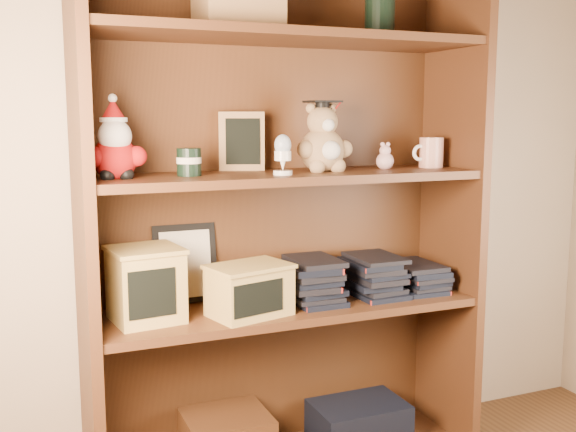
# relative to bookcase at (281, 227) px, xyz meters

# --- Properties ---
(bookcase) EXTENTS (1.20, 0.35, 1.60)m
(bookcase) POSITION_rel_bookcase_xyz_m (0.00, 0.00, 0.00)
(bookcase) COLOR #512D17
(bookcase) RESTS_ON ground
(shelf_lower) EXTENTS (1.14, 0.33, 0.02)m
(shelf_lower) POSITION_rel_bookcase_xyz_m (0.00, -0.05, -0.24)
(shelf_lower) COLOR #512D17
(shelf_lower) RESTS_ON ground
(shelf_upper) EXTENTS (1.14, 0.33, 0.02)m
(shelf_upper) POSITION_rel_bookcase_xyz_m (0.00, -0.05, 0.16)
(shelf_upper) COLOR #512D17
(shelf_upper) RESTS_ON ground
(santa_plush) EXTENTS (0.16, 0.12, 0.23)m
(santa_plush) POSITION_rel_bookcase_xyz_m (-0.50, -0.06, 0.25)
(santa_plush) COLOR #A50F0F
(santa_plush) RESTS_ON shelf_upper
(teachers_tin) EXTENTS (0.07, 0.07, 0.08)m
(teachers_tin) POSITION_rel_bookcase_xyz_m (-0.29, -0.05, 0.21)
(teachers_tin) COLOR black
(teachers_tin) RESTS_ON shelf_upper
(chalkboard_plaque) EXTENTS (0.14, 0.10, 0.18)m
(chalkboard_plaque) POSITION_rel_bookcase_xyz_m (-0.10, 0.06, 0.26)
(chalkboard_plaque) COLOR #9E7547
(chalkboard_plaque) RESTS_ON shelf_upper
(egg_cup) EXTENTS (0.05, 0.05, 0.11)m
(egg_cup) POSITION_rel_bookcase_xyz_m (-0.04, -0.13, 0.23)
(egg_cup) COLOR white
(egg_cup) RESTS_ON shelf_upper
(grad_teddy_bear) EXTENTS (0.18, 0.15, 0.22)m
(grad_teddy_bear) POSITION_rel_bookcase_xyz_m (0.11, -0.06, 0.25)
(grad_teddy_bear) COLOR #A48156
(grad_teddy_bear) RESTS_ON shelf_upper
(pink_figurine) EXTENTS (0.06, 0.06, 0.09)m
(pink_figurine) POSITION_rel_bookcase_xyz_m (0.33, -0.05, 0.20)
(pink_figurine) COLOR #D0A0A1
(pink_figurine) RESTS_ON shelf_upper
(teacher_mug) EXTENTS (0.11, 0.08, 0.10)m
(teacher_mug) POSITION_rel_bookcase_xyz_m (0.50, -0.05, 0.22)
(teacher_mug) COLOR silver
(teacher_mug) RESTS_ON shelf_upper
(certificate_frame) EXTENTS (0.19, 0.05, 0.24)m
(certificate_frame) POSITION_rel_bookcase_xyz_m (-0.28, 0.09, -0.11)
(certificate_frame) COLOR black
(certificate_frame) RESTS_ON shelf_lower
(treats_box) EXTENTS (0.21, 0.21, 0.21)m
(treats_box) POSITION_rel_bookcase_xyz_m (-0.42, -0.05, -0.12)
(treats_box) COLOR tan
(treats_box) RESTS_ON shelf_lower
(pencils_box) EXTENTS (0.26, 0.21, 0.15)m
(pencils_box) POSITION_rel_bookcase_xyz_m (-0.14, -0.12, -0.15)
(pencils_box) COLOR tan
(pencils_box) RESTS_ON shelf_lower
(book_stack_left) EXTENTS (0.14, 0.20, 0.13)m
(book_stack_left) POSITION_rel_bookcase_xyz_m (0.08, -0.05, -0.16)
(book_stack_left) COLOR black
(book_stack_left) RESTS_ON shelf_lower
(book_stack_mid) EXTENTS (0.14, 0.20, 0.13)m
(book_stack_mid) POSITION_rel_bookcase_xyz_m (0.29, -0.05, -0.16)
(book_stack_mid) COLOR black
(book_stack_mid) RESTS_ON shelf_lower
(book_stack_right) EXTENTS (0.14, 0.20, 0.10)m
(book_stack_right) POSITION_rel_bookcase_xyz_m (0.46, -0.05, -0.18)
(book_stack_right) COLOR black
(book_stack_right) RESTS_ON shelf_lower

